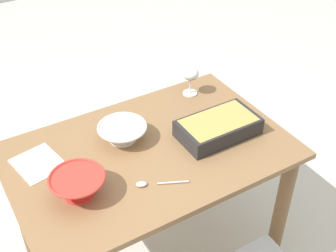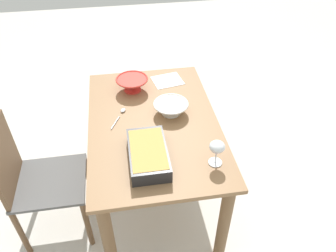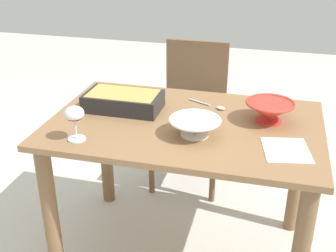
# 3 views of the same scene
# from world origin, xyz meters

# --- Properties ---
(ground_plane) EXTENTS (8.00, 8.00, 0.00)m
(ground_plane) POSITION_xyz_m (0.00, 0.00, 0.00)
(ground_plane) COLOR beige
(dining_table) EXTENTS (1.22, 0.79, 0.75)m
(dining_table) POSITION_xyz_m (0.00, 0.00, 0.60)
(dining_table) COLOR olive
(dining_table) RESTS_ON ground_plane
(chair) EXTENTS (0.42, 0.44, 0.89)m
(chair) POSITION_xyz_m (0.12, -0.76, 0.49)
(chair) COLOR #595959
(chair) RESTS_ON ground_plane
(wine_glass) EXTENTS (0.08, 0.08, 0.15)m
(wine_glass) POSITION_xyz_m (0.40, 0.28, 0.86)
(wine_glass) COLOR white
(wine_glass) RESTS_ON dining_table
(casserole_dish) EXTENTS (0.36, 0.20, 0.08)m
(casserole_dish) POSITION_xyz_m (0.32, -0.07, 0.79)
(casserole_dish) COLOR #262628
(casserole_dish) RESTS_ON dining_table
(mixing_bowl) EXTENTS (0.22, 0.22, 0.08)m
(mixing_bowl) POSITION_xyz_m (-0.07, 0.12, 0.79)
(mixing_bowl) COLOR white
(mixing_bowl) RESTS_ON dining_table
(small_bowl) EXTENTS (0.22, 0.22, 0.10)m
(small_bowl) POSITION_xyz_m (-0.37, -0.10, 0.80)
(small_bowl) COLOR red
(small_bowl) RESTS_ON dining_table
(serving_spoon) EXTENTS (0.20, 0.11, 0.01)m
(serving_spoon) POSITION_xyz_m (-0.10, -0.19, 0.75)
(serving_spoon) COLOR silver
(serving_spoon) RESTS_ON dining_table
(napkin) EXTENTS (0.21, 0.24, 0.00)m
(napkin) POSITION_xyz_m (-0.45, 0.16, 0.75)
(napkin) COLOR white
(napkin) RESTS_ON dining_table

